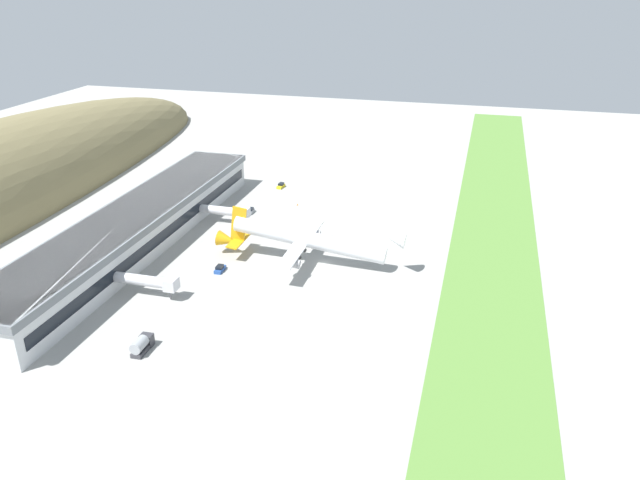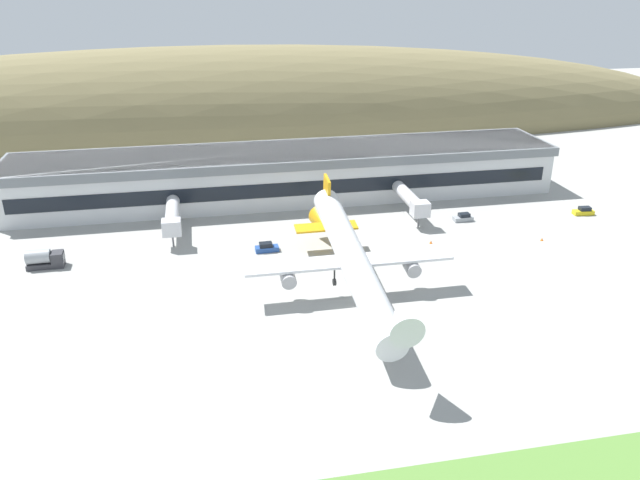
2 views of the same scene
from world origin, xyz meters
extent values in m
plane|color=#9E9E99|center=(0.00, 0.00, 0.00)|extent=(436.46, 436.46, 0.00)
cube|color=#568438|center=(0.00, -43.29, 0.04)|extent=(392.81, 23.72, 0.08)
cube|color=silver|center=(-3.20, 53.30, 5.37)|extent=(117.79, 18.28, 10.73)
cube|color=slate|center=(-3.20, 53.30, 9.77)|extent=(118.99, 19.48, 1.93)
cube|color=black|center=(-3.20, 44.11, 4.83)|extent=(113.08, 0.16, 3.00)
cylinder|color=silver|center=(-27.93, 36.86, 4.00)|extent=(2.60, 14.60, 2.60)
cube|color=silver|center=(-27.93, 29.56, 4.00)|extent=(3.38, 2.86, 2.86)
cylinder|color=slate|center=(-27.93, 30.06, 2.00)|extent=(0.36, 0.36, 4.00)
cylinder|color=silver|center=(19.45, 37.02, 4.00)|extent=(2.60, 14.28, 2.60)
cube|color=silver|center=(19.45, 29.88, 4.00)|extent=(3.38, 2.86, 2.86)
cylinder|color=slate|center=(19.45, 30.38, 2.00)|extent=(0.36, 0.36, 4.00)
cylinder|color=silver|center=(-0.60, 3.75, 6.78)|extent=(4.33, 40.97, 9.26)
cone|color=silver|center=(-0.60, -18.83, 9.55)|extent=(4.24, 5.24, 4.79)
cone|color=orange|center=(-0.60, 26.77, 3.96)|extent=(4.24, 6.10, 4.89)
cube|color=orange|center=(-0.60, 23.33, 9.09)|extent=(0.50, 5.01, 9.83)
cube|color=orange|center=(-0.60, 23.54, 4.35)|extent=(11.25, 3.05, 0.73)
cube|color=silver|center=(-0.60, 5.77, 5.77)|extent=(32.43, 3.63, 0.88)
cylinder|color=#9E9EA3|center=(-10.33, 5.24, 4.29)|extent=(2.30, 3.85, 2.72)
cylinder|color=#9E9EA3|center=(9.13, 5.24, 4.29)|extent=(2.30, 3.85, 2.72)
cylinder|color=#2D2D2D|center=(-2.98, 5.77, 3.48)|extent=(0.28, 0.28, 2.20)
cylinder|color=#2D2D2D|center=(-2.98, 5.77, 2.38)|extent=(0.45, 1.10, 1.10)
cylinder|color=#2D2D2D|center=(1.78, 5.77, 3.48)|extent=(0.28, 0.28, 2.20)
cylinder|color=#2D2D2D|center=(1.78, 5.77, 2.38)|extent=(0.45, 1.10, 1.10)
cylinder|color=#2D2D2D|center=(-0.60, -10.40, 5.58)|extent=(0.22, 0.22, 1.98)
cylinder|color=#2D2D2D|center=(-0.60, -10.40, 4.59)|extent=(0.30, 0.82, 0.82)
cube|color=gold|center=(55.50, 30.30, 0.46)|extent=(4.31, 2.09, 0.91)
cube|color=black|center=(55.71, 30.28, 1.29)|extent=(2.42, 1.67, 0.75)
cube|color=#999EA3|center=(29.50, 31.84, 0.44)|extent=(4.02, 1.82, 0.87)
cube|color=black|center=(29.69, 31.85, 1.23)|extent=(2.23, 1.50, 0.72)
cube|color=#264C99|center=(-11.28, 24.65, 0.46)|extent=(4.24, 1.91, 0.91)
cube|color=black|center=(-11.49, 24.65, 1.29)|extent=(2.35, 1.59, 0.75)
cube|color=#333338|center=(-47.11, 25.41, 1.32)|extent=(2.01, 2.57, 2.63)
cube|color=black|center=(-46.11, 25.44, 1.79)|extent=(0.14, 2.14, 1.16)
cube|color=#38383D|center=(-50.14, 25.32, 0.45)|extent=(4.19, 2.38, 0.90)
cylinder|color=#999EA3|center=(-50.14, 25.32, 2.10)|extent=(3.98, 2.50, 2.39)
cube|color=orange|center=(40.04, 19.42, 0.01)|extent=(0.52, 0.52, 0.03)
cone|color=orange|center=(40.04, 19.42, 0.31)|extent=(0.40, 0.40, 0.55)
cube|color=orange|center=(19.08, 22.21, 0.01)|extent=(0.52, 0.52, 0.03)
cone|color=orange|center=(19.08, 22.21, 0.31)|extent=(0.40, 0.40, 0.55)
camera|label=1|loc=(-143.49, -37.63, 72.24)|focal=35.00mm
camera|label=2|loc=(-21.86, -77.98, 46.56)|focal=35.00mm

